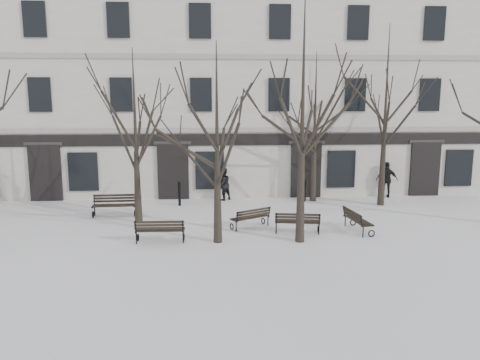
{
  "coord_description": "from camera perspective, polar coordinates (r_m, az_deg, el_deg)",
  "views": [
    {
      "loc": [
        -1.64,
        -16.3,
        5.2
      ],
      "look_at": [
        -0.34,
        3.0,
        1.83
      ],
      "focal_mm": 35.0,
      "sensor_mm": 36.0,
      "label": 1
    }
  ],
  "objects": [
    {
      "name": "building",
      "position": [
        29.31,
        -0.65,
        10.5
      ],
      "size": [
        40.4,
        10.2,
        11.4
      ],
      "color": "silver",
      "rests_on": "ground"
    },
    {
      "name": "bench_4",
      "position": [
        19.06,
        1.34,
        -4.54
      ],
      "size": [
        1.72,
        1.33,
        0.84
      ],
      "rotation": [
        0.0,
        0.0,
        3.66
      ],
      "color": "black",
      "rests_on": "ground"
    },
    {
      "name": "bench_3",
      "position": [
        21.72,
        -15.05,
        -2.89
      ],
      "size": [
        1.95,
        0.78,
        0.97
      ],
      "rotation": [
        0.0,
        0.0,
        0.04
      ],
      "color": "black",
      "rests_on": "ground"
    },
    {
      "name": "bench_1",
      "position": [
        17.38,
        -9.72,
        -6.0
      ],
      "size": [
        1.8,
        0.68,
        0.9
      ],
      "rotation": [
        0.0,
        0.0,
        3.13
      ],
      "color": "black",
      "rests_on": "ground"
    },
    {
      "name": "pedestrian_b",
      "position": [
        24.34,
        -2.03,
        -2.46
      ],
      "size": [
        1.04,
        0.99,
        1.69
      ],
      "primitive_type": "imported",
      "rotation": [
        0.0,
        0.0,
        3.74
      ],
      "color": "black",
      "rests_on": "ground"
    },
    {
      "name": "pedestrian_c",
      "position": [
        26.22,
        17.36,
        -2.02
      ],
      "size": [
        1.19,
        0.68,
        1.91
      ],
      "primitive_type": "imported",
      "rotation": [
        0.0,
        0.0,
        2.94
      ],
      "color": "black",
      "rests_on": "ground"
    },
    {
      "name": "tree_2",
      "position": [
        16.75,
        7.7,
        10.84
      ],
      "size": [
        6.17,
        6.17,
        8.81
      ],
      "color": "black",
      "rests_on": "ground"
    },
    {
      "name": "tree_6",
      "position": [
        23.69,
        17.4,
        9.97
      ],
      "size": [
        6.07,
        6.07,
        8.67
      ],
      "color": "black",
      "rests_on": "ground"
    },
    {
      "name": "bench_2",
      "position": [
        18.41,
        7.02,
        -5.07
      ],
      "size": [
        1.81,
        0.89,
        0.88
      ],
      "rotation": [
        0.0,
        0.0,
        2.99
      ],
      "color": "black",
      "rests_on": "ground"
    },
    {
      "name": "tree_1",
      "position": [
        16.59,
        -2.84,
        7.39
      ],
      "size": [
        5.02,
        5.02,
        7.18
      ],
      "color": "black",
      "rests_on": "ground"
    },
    {
      "name": "bench_5",
      "position": [
        19.15,
        14.04,
        -4.71
      ],
      "size": [
        0.85,
        1.8,
        0.88
      ],
      "rotation": [
        0.0,
        0.0,
        1.7
      ],
      "color": "black",
      "rests_on": "ground"
    },
    {
      "name": "bollard_a",
      "position": [
        23.12,
        -7.4,
        -1.56
      ],
      "size": [
        0.16,
        0.16,
        1.21
      ],
      "color": "black",
      "rests_on": "ground"
    },
    {
      "name": "tree_5",
      "position": [
        23.91,
        9.16,
        8.52
      ],
      "size": [
        5.24,
        5.24,
        7.49
      ],
      "color": "black",
      "rests_on": "ground"
    },
    {
      "name": "tree_4",
      "position": [
        19.8,
        -12.71,
        7.68
      ],
      "size": [
        5.07,
        5.07,
        7.24
      ],
      "color": "black",
      "rests_on": "ground"
    },
    {
      "name": "ground",
      "position": [
        17.19,
        1.83,
        -7.74
      ],
      "size": [
        100.0,
        100.0,
        0.0
      ],
      "primitive_type": "plane",
      "color": "white",
      "rests_on": "ground"
    },
    {
      "name": "bollard_b",
      "position": [
        24.13,
        7.91,
        -1.24
      ],
      "size": [
        0.14,
        0.14,
        1.09
      ],
      "color": "black",
      "rests_on": "ground"
    }
  ]
}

